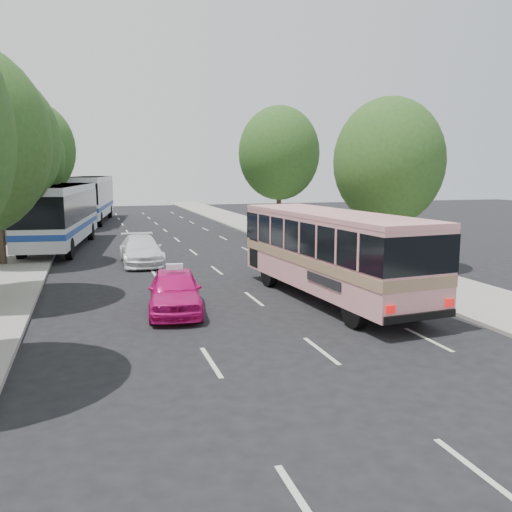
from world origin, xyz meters
name	(u,v)px	position (x,y,z in m)	size (l,w,h in m)	color
ground	(261,332)	(0.00, 0.00, 0.00)	(120.00, 120.00, 0.00)	black
sidewalk_left	(22,248)	(-8.50, 20.00, 0.07)	(4.00, 90.00, 0.15)	#9E998E
sidewalk_right	(291,238)	(8.50, 20.00, 0.06)	(4.00, 90.00, 0.12)	#9E998E
tree_left_d	(19,154)	(-8.52, 21.94, 5.63)	(5.52, 5.52, 8.60)	#38281E
tree_left_e	(33,146)	(-8.42, 29.94, 6.43)	(6.30, 6.30, 9.82)	#38281E
tree_left_f	(39,155)	(-8.62, 37.94, 6.00)	(5.88, 5.88, 9.16)	#38281E
tree_right_near	(391,158)	(8.78, 7.94, 5.20)	(5.10, 5.10, 7.95)	#38281E
tree_right_far	(280,150)	(9.08, 23.94, 6.12)	(6.00, 6.00, 9.35)	#38281E
pink_bus	(330,246)	(3.56, 3.06, 1.97)	(3.38, 10.11, 3.17)	pink
pink_taxi	(175,291)	(-2.00, 3.00, 0.71)	(1.69, 4.20, 1.43)	#DB1379
white_pickup	(141,250)	(-2.20, 12.85, 0.70)	(1.95, 4.80, 1.39)	white
tour_coach_front	(60,210)	(-6.27, 19.83, 2.28)	(4.36, 12.89, 3.78)	silver
tour_coach_rear	(90,195)	(-4.50, 37.35, 2.47)	(4.64, 13.95, 4.10)	silver
taxi_roof_sign	(174,267)	(-2.00, 3.00, 1.52)	(0.55, 0.18, 0.18)	silver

